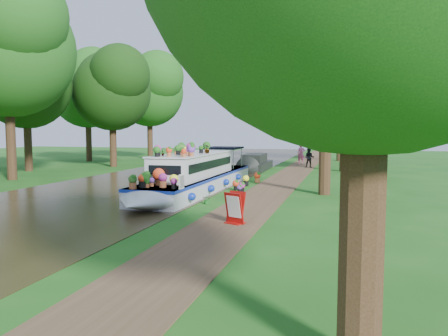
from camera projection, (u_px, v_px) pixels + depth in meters
ground at (228, 201)px, 18.33m from camera, size 100.00×100.00×0.00m
canal_water at (102, 195)px, 19.97m from camera, size 10.00×100.00×0.02m
towpath at (256, 202)px, 18.00m from camera, size 2.20×100.00×0.03m
plant_boat at (194, 174)px, 20.86m from camera, size 2.29×13.52×2.26m
tree_near_overhang at (327, 49)px, 19.66m from camera, size 5.52×5.28×8.99m
tree_near_mid at (345, 81)px, 31.00m from camera, size 6.90×6.60×9.40m
tree_near_far at (341, 87)px, 41.63m from camera, size 7.59×7.26×10.30m
tree_far_b at (8, 39)px, 25.52m from camera, size 8.97×8.58×12.11m
tree_far_c at (112, 86)px, 34.95m from camera, size 7.13×6.82×9.59m
tree_far_d at (150, 87)px, 44.88m from camera, size 8.05×7.70×10.85m
tree_far_g at (26, 77)px, 31.24m from camera, size 7.36×7.04×9.95m
tree_far_h at (88, 86)px, 41.20m from camera, size 7.82×7.48×10.49m
second_boat at (255, 164)px, 32.16m from camera, size 1.89×6.23×1.20m
sandwich_board at (235, 209)px, 13.75m from camera, size 0.69×0.72×1.00m
pedestrian_pink at (301, 154)px, 38.20m from camera, size 0.72×0.55×1.76m
pedestrian_dark at (309, 158)px, 34.23m from camera, size 0.80×0.65×1.55m
verge_plant at (207, 199)px, 17.54m from camera, size 0.42×0.39×0.40m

